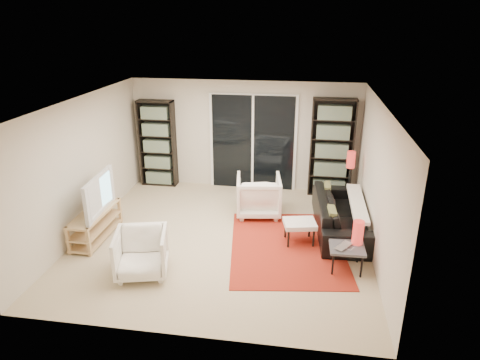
% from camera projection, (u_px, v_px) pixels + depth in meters
% --- Properties ---
extents(floor, '(5.00, 5.00, 0.00)m').
position_uv_depth(floor, '(223.00, 238.00, 7.56)').
color(floor, beige).
rests_on(floor, ground).
extents(wall_back, '(5.00, 0.02, 2.40)m').
position_uv_depth(wall_back, '(244.00, 135.00, 9.43)').
color(wall_back, beige).
rests_on(wall_back, ground).
extents(wall_front, '(5.00, 0.02, 2.40)m').
position_uv_depth(wall_front, '(180.00, 251.00, 4.82)').
color(wall_front, beige).
rests_on(wall_front, ground).
extents(wall_left, '(0.02, 5.00, 2.40)m').
position_uv_depth(wall_left, '(82.00, 167.00, 7.48)').
color(wall_left, beige).
rests_on(wall_left, ground).
extents(wall_right, '(0.02, 5.00, 2.40)m').
position_uv_depth(wall_right, '(377.00, 183.00, 6.77)').
color(wall_right, beige).
rests_on(wall_right, ground).
extents(ceiling, '(5.00, 5.00, 0.02)m').
position_uv_depth(ceiling, '(221.00, 103.00, 6.69)').
color(ceiling, white).
rests_on(ceiling, wall_back).
extents(sliding_door, '(1.92, 0.08, 2.16)m').
position_uv_depth(sliding_door, '(253.00, 143.00, 9.42)').
color(sliding_door, white).
rests_on(sliding_door, ground).
extents(bookshelf_left, '(0.80, 0.30, 1.95)m').
position_uv_depth(bookshelf_left, '(158.00, 144.00, 9.64)').
color(bookshelf_left, black).
rests_on(bookshelf_left, ground).
extents(bookshelf_right, '(0.90, 0.30, 2.10)m').
position_uv_depth(bookshelf_right, '(332.00, 148.00, 9.06)').
color(bookshelf_right, black).
rests_on(bookshelf_right, ground).
extents(tv_stand, '(0.42, 1.30, 0.50)m').
position_uv_depth(tv_stand, '(96.00, 224.00, 7.48)').
color(tv_stand, tan).
rests_on(tv_stand, floor).
extents(tv, '(0.23, 1.17, 0.67)m').
position_uv_depth(tv, '(93.00, 194.00, 7.28)').
color(tv, black).
rests_on(tv, tv_stand).
extents(rug, '(2.19, 2.75, 0.01)m').
position_uv_depth(rug, '(287.00, 246.00, 7.27)').
color(rug, '#A32515').
rests_on(rug, floor).
extents(sofa, '(1.00, 2.24, 0.64)m').
position_uv_depth(sofa, '(341.00, 214.00, 7.74)').
color(sofa, black).
rests_on(sofa, floor).
extents(armchair_back, '(0.96, 0.98, 0.79)m').
position_uv_depth(armchair_back, '(259.00, 195.00, 8.34)').
color(armchair_back, white).
rests_on(armchair_back, floor).
extents(armchair_front, '(0.91, 0.93, 0.70)m').
position_uv_depth(armchair_front, '(141.00, 253.00, 6.40)').
color(armchair_front, white).
rests_on(armchair_front, floor).
extents(ottoman, '(0.61, 0.53, 0.40)m').
position_uv_depth(ottoman, '(300.00, 224.00, 7.29)').
color(ottoman, white).
rests_on(ottoman, floor).
extents(side_table, '(0.54, 0.54, 0.40)m').
position_uv_depth(side_table, '(347.00, 248.00, 6.52)').
color(side_table, '#444348').
rests_on(side_table, floor).
extents(laptop, '(0.38, 0.41, 0.03)m').
position_uv_depth(laptop, '(346.00, 247.00, 6.44)').
color(laptop, silver).
rests_on(laptop, side_table).
extents(table_lamp, '(0.17, 0.17, 0.38)m').
position_uv_depth(table_lamp, '(358.00, 232.00, 6.51)').
color(table_lamp, red).
rests_on(table_lamp, side_table).
extents(floor_lamp, '(0.18, 0.18, 1.21)m').
position_uv_depth(floor_lamp, '(350.00, 166.00, 8.39)').
color(floor_lamp, black).
rests_on(floor_lamp, floor).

